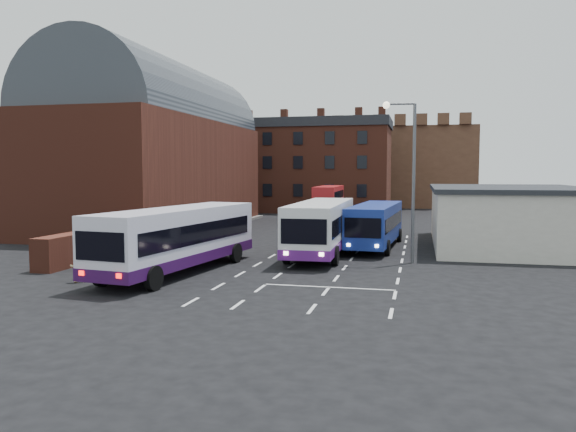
% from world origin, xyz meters
% --- Properties ---
extents(ground, '(180.00, 180.00, 0.00)m').
position_xyz_m(ground, '(0.00, 0.00, 0.00)').
color(ground, black).
extents(railway_station, '(12.00, 28.00, 16.00)m').
position_xyz_m(railway_station, '(-15.50, 21.00, 7.64)').
color(railway_station, '#602B1E').
rests_on(railway_station, ground).
extents(forecourt_wall, '(1.20, 10.00, 1.80)m').
position_xyz_m(forecourt_wall, '(-10.20, 2.00, 0.90)').
color(forecourt_wall, '#602B1E').
rests_on(forecourt_wall, ground).
extents(cream_building, '(10.40, 16.40, 4.25)m').
position_xyz_m(cream_building, '(15.00, 14.00, 2.16)').
color(cream_building, beige).
rests_on(cream_building, ground).
extents(brick_terrace, '(22.00, 10.00, 11.00)m').
position_xyz_m(brick_terrace, '(-6.00, 46.00, 5.50)').
color(brick_terrace, brown).
rests_on(brick_terrace, ground).
extents(castle_keep, '(22.00, 22.00, 12.00)m').
position_xyz_m(castle_keep, '(6.00, 66.00, 6.00)').
color(castle_keep, brown).
rests_on(castle_keep, ground).
extents(bus_white_outbound, '(4.35, 12.67, 3.38)m').
position_xyz_m(bus_white_outbound, '(-3.31, -0.99, 2.00)').
color(bus_white_outbound, silver).
rests_on(bus_white_outbound, ground).
extents(bus_white_inbound, '(3.31, 12.40, 3.37)m').
position_xyz_m(bus_white_inbound, '(2.91, 6.92, 1.99)').
color(bus_white_inbound, silver).
rests_on(bus_white_inbound, ground).
extents(bus_blue, '(3.32, 11.22, 3.02)m').
position_xyz_m(bus_blue, '(6.00, 11.14, 1.79)').
color(bus_blue, navy).
rests_on(bus_blue, ground).
extents(bus_red_double, '(2.64, 9.57, 3.80)m').
position_xyz_m(bus_red_double, '(-0.36, 30.22, 2.02)').
color(bus_red_double, red).
rests_on(bus_red_double, ground).
extents(street_lamp, '(1.89, 0.45, 9.27)m').
position_xyz_m(street_lamp, '(8.28, 4.83, 5.60)').
color(street_lamp, '#545659').
rests_on(street_lamp, ground).
extents(pedestrian_red, '(0.74, 0.59, 1.78)m').
position_xyz_m(pedestrian_red, '(-7.46, -2.44, 0.89)').
color(pedestrian_red, maroon).
rests_on(pedestrian_red, ground).
extents(pedestrian_beige, '(0.91, 0.86, 1.50)m').
position_xyz_m(pedestrian_beige, '(-6.87, -4.59, 0.75)').
color(pedestrian_beige, tan).
rests_on(pedestrian_beige, ground).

